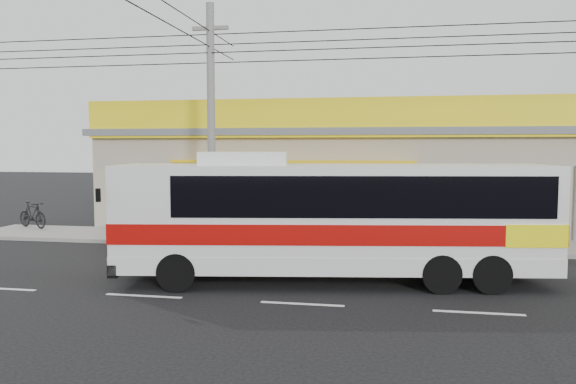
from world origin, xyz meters
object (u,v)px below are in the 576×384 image
(motorbike_dark, at_px, (32,215))
(utility_pole, at_px, (210,47))
(motorbike_red, at_px, (240,224))
(coach_bus, at_px, (339,213))

(motorbike_dark, distance_m, utility_pole, 11.51)
(motorbike_dark, bearing_deg, utility_pole, -82.67)
(motorbike_red, distance_m, motorbike_dark, 9.73)
(coach_bus, relative_size, motorbike_red, 5.81)
(coach_bus, bearing_deg, utility_pole, 130.09)
(coach_bus, relative_size, motorbike_dark, 6.14)
(coach_bus, xyz_separation_m, motorbike_red, (-4.47, 6.12, -1.23))
(utility_pole, bearing_deg, motorbike_red, 71.47)
(coach_bus, height_order, motorbike_red, coach_bus)
(motorbike_red, xyz_separation_m, motorbike_dark, (-9.69, 0.86, 0.04))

